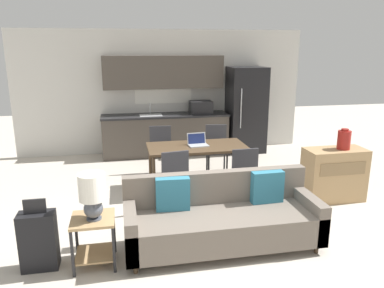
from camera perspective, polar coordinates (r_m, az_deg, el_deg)
The scene contains 16 objects.
ground_plane at distance 4.52m, azimuth 3.23°, elevation -16.68°, with size 20.00×20.00×0.00m, color beige.
wall_back at distance 8.47m, azimuth -4.44°, elevation 7.94°, with size 6.40×0.07×2.70m.
kitchen_counter at distance 8.26m, azimuth -4.00°, elevation 4.19°, with size 2.76×0.65×2.15m.
refrigerator at distance 8.55m, azimuth 8.22°, elevation 5.18°, with size 0.80×0.73×1.90m.
dining_table at distance 6.23m, azimuth 0.76°, elevation -0.84°, with size 1.63×0.82×0.74m.
couch at distance 4.59m, azimuth 4.46°, elevation -11.22°, with size 2.30×0.80×0.86m.
side_table at distance 4.33m, azimuth -14.73°, elevation -13.00°, with size 0.46×0.46×0.55m.
table_lamp at distance 4.10m, azimuth -14.96°, elevation -7.28°, with size 0.28×0.28×0.51m.
credenza at distance 6.24m, azimuth 20.79°, elevation -4.37°, with size 0.93×0.45×0.82m.
vase at distance 6.14m, azimuth 22.16°, elevation 0.62°, with size 0.20×0.20×0.32m.
dining_chair_far_right at distance 7.09m, azimuth 3.76°, elevation -0.44°, with size 0.47×0.47×0.90m.
dining_chair_far_left at distance 6.98m, azimuth -4.78°, elevation -0.71°, with size 0.45×0.45×0.90m.
dining_chair_near_right at distance 5.70m, azimuth 7.58°, elevation -4.37°, with size 0.44×0.44×0.90m.
dining_chair_near_left at distance 5.52m, azimuth -2.92°, elevation -4.89°, with size 0.48×0.48×0.90m.
laptop at distance 6.24m, azimuth 0.84°, elevation 0.25°, with size 0.34×0.28×0.20m.
suitcase at distance 4.46m, azimuth -22.33°, elevation -13.44°, with size 0.38×0.22×0.81m.
Camera 1 is at (-0.98, -3.73, 2.35)m, focal length 35.00 mm.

